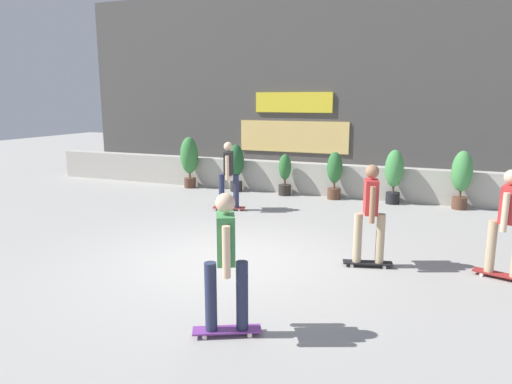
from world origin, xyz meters
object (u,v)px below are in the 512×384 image
skater_by_wall_left (226,258)px  skater_mid_plaza (229,173)px  potted_plant_4 (394,173)px  potted_plant_0 (189,158)px  potted_plant_1 (236,165)px  potted_plant_5 (462,176)px  skater_by_wall_right (507,219)px  potted_plant_3 (335,173)px  potted_plant_2 (285,174)px  skater_far_right (370,211)px

skater_by_wall_left → skater_mid_plaza: 6.21m
potted_plant_4 → potted_plant_0: bearing=180.0°
potted_plant_1 → potted_plant_5: (6.14, -0.00, 0.05)m
skater_by_wall_right → potted_plant_3: bearing=127.4°
potted_plant_2 → potted_plant_4: potted_plant_4 is taller
potted_plant_3 → potted_plant_5: potted_plant_5 is taller
skater_far_right → potted_plant_5: bearing=73.1°
skater_far_right → skater_by_wall_left: same height
potted_plant_1 → skater_mid_plaza: 2.42m
potted_plant_0 → skater_by_wall_left: skater_by_wall_left is taller
potted_plant_4 → skater_by_wall_right: bearing=-66.4°
skater_far_right → potted_plant_1: bearing=132.8°
potted_plant_1 → skater_by_wall_left: (3.44, -7.90, 0.14)m
skater_far_right → skater_by_wall_right: (1.98, 0.22, 0.00)m
potted_plant_5 → skater_by_wall_right: (0.47, -4.77, 0.09)m
skater_by_wall_right → skater_mid_plaza: (-5.78, 2.50, 0.00)m
potted_plant_3 → skater_by_wall_right: bearing=-52.6°
skater_by_wall_right → skater_mid_plaza: 6.30m
skater_by_wall_right → skater_by_wall_left: bearing=-135.4°
potted_plant_0 → potted_plant_2: size_ratio=1.33×
potted_plant_2 → potted_plant_5: (4.61, -0.00, 0.23)m
potted_plant_1 → potted_plant_5: bearing=-0.0°
potted_plant_1 → potted_plant_3: (2.96, -0.00, -0.08)m
skater_far_right → potted_plant_3: bearing=108.4°
potted_plant_5 → potted_plant_2: bearing=180.0°
potted_plant_4 → potted_plant_5: potted_plant_5 is taller
potted_plant_2 → skater_mid_plaza: 2.40m
potted_plant_2 → skater_by_wall_right: (5.08, -4.77, 0.32)m
potted_plant_2 → potted_plant_3: 1.43m
potted_plant_1 → skater_by_wall_left: 8.62m
potted_plant_0 → potted_plant_4: potted_plant_0 is taller
potted_plant_3 → skater_far_right: skater_far_right is taller
potted_plant_4 → skater_mid_plaza: size_ratio=0.84×
potted_plant_3 → skater_by_wall_left: 7.92m
potted_plant_4 → skater_by_wall_left: size_ratio=0.84×
potted_plant_4 → skater_by_wall_left: skater_by_wall_left is taller
potted_plant_4 → skater_by_wall_right: (2.08, -4.77, 0.12)m
potted_plant_3 → skater_mid_plaza: size_ratio=0.77×
potted_plant_2 → potted_plant_5: potted_plant_5 is taller
skater_far_right → skater_mid_plaza: (-3.80, 2.73, 0.00)m
potted_plant_3 → skater_by_wall_right: (3.65, -4.77, 0.21)m
potted_plant_5 → skater_by_wall_right: 4.80m
potted_plant_3 → skater_mid_plaza: skater_mid_plaza is taller
potted_plant_2 → potted_plant_5: size_ratio=0.80×
potted_plant_2 → skater_by_wall_right: 6.98m
potted_plant_1 → potted_plant_2: bearing=0.0°
skater_by_wall_left → skater_mid_plaza: (-2.61, 5.63, 0.00)m
potted_plant_0 → skater_by_wall_right: (8.19, -4.77, 0.02)m
potted_plant_0 → skater_mid_plaza: size_ratio=0.93×
potted_plant_1 → skater_far_right: (4.62, -5.00, 0.14)m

